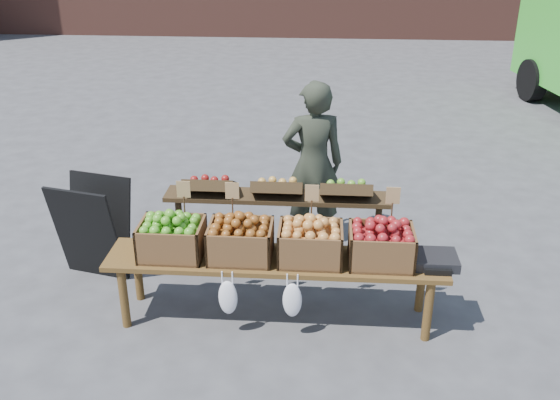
# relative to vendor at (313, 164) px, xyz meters

# --- Properties ---
(ground) EXTENTS (80.00, 80.00, 0.00)m
(ground) POSITION_rel_vendor_xyz_m (0.71, -1.44, -0.83)
(ground) COLOR #464649
(vendor) EXTENTS (0.67, 0.51, 1.67)m
(vendor) POSITION_rel_vendor_xyz_m (0.00, 0.00, 0.00)
(vendor) COLOR #2A2F23
(vendor) RESTS_ON ground
(chalkboard_sign) EXTENTS (0.68, 0.48, 0.94)m
(chalkboard_sign) POSITION_rel_vendor_xyz_m (-1.96, -0.81, -0.36)
(chalkboard_sign) COLOR black
(chalkboard_sign) RESTS_ON ground
(back_table) EXTENTS (2.10, 0.44, 1.04)m
(back_table) POSITION_rel_vendor_xyz_m (-0.30, -0.67, -0.31)
(back_table) COLOR #332514
(back_table) RESTS_ON ground
(display_bench) EXTENTS (2.70, 0.56, 0.57)m
(display_bench) POSITION_rel_vendor_xyz_m (-0.26, -1.39, -0.55)
(display_bench) COLOR #553A18
(display_bench) RESTS_ON ground
(crate_golden_apples) EXTENTS (0.50, 0.40, 0.28)m
(crate_golden_apples) POSITION_rel_vendor_xyz_m (-1.08, -1.39, -0.12)
(crate_golden_apples) COLOR #3C801A
(crate_golden_apples) RESTS_ON display_bench
(crate_russet_pears) EXTENTS (0.50, 0.40, 0.28)m
(crate_russet_pears) POSITION_rel_vendor_xyz_m (-0.53, -1.39, -0.12)
(crate_russet_pears) COLOR brown
(crate_russet_pears) RESTS_ON display_bench
(crate_red_apples) EXTENTS (0.50, 0.40, 0.28)m
(crate_red_apples) POSITION_rel_vendor_xyz_m (0.02, -1.39, -0.12)
(crate_red_apples) COLOR #A98A36
(crate_red_apples) RESTS_ON display_bench
(crate_green_apples) EXTENTS (0.50, 0.40, 0.28)m
(crate_green_apples) POSITION_rel_vendor_xyz_m (0.57, -1.39, -0.12)
(crate_green_apples) COLOR maroon
(crate_green_apples) RESTS_ON display_bench
(weighing_scale) EXTENTS (0.34, 0.30, 0.08)m
(weighing_scale) POSITION_rel_vendor_xyz_m (0.99, -1.39, -0.22)
(weighing_scale) COLOR black
(weighing_scale) RESTS_ON display_bench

